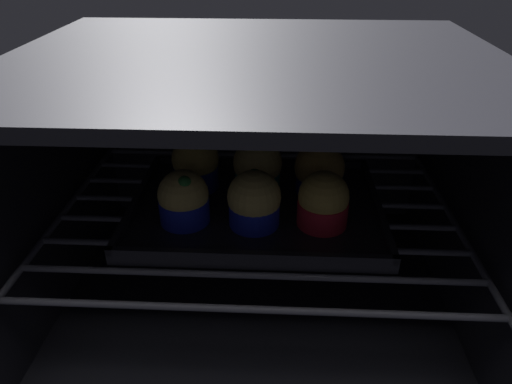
{
  "coord_description": "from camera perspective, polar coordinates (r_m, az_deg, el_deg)",
  "views": [
    {
      "loc": [
        2.66,
        -32.66,
        48.47
      ],
      "look_at": [
        0.0,
        21.46,
        17.17
      ],
      "focal_mm": 32.38,
      "sensor_mm": 36.0,
      "label": 1
    }
  ],
  "objects": [
    {
      "name": "baking_tray",
      "position": [
        0.64,
        0.0,
        -1.93
      ],
      "size": [
        33.72,
        25.06,
        2.2
      ],
      "color": "black",
      "rests_on": "oven_rack"
    },
    {
      "name": "muffin_row0_col1",
      "position": [
        0.58,
        -0.48,
        -1.13
      ],
      "size": [
        6.79,
        6.79,
        7.39
      ],
      "color": "#1928B7",
      "rests_on": "baking_tray"
    },
    {
      "name": "muffin_row1_col0",
      "position": [
        0.67,
        -7.46,
        3.42
      ],
      "size": [
        6.73,
        6.73,
        7.88
      ],
      "color": "#1928B7",
      "rests_on": "baking_tray"
    },
    {
      "name": "oven_rack",
      "position": [
        0.65,
        0.02,
        -2.49
      ],
      "size": [
        54.8,
        42.0,
        0.8
      ],
      "color": "#51515B",
      "rests_on": "oven_cavity"
    },
    {
      "name": "muffin_row1_col1",
      "position": [
        0.66,
        0.16,
        3.11
      ],
      "size": [
        7.01,
        7.01,
        7.87
      ],
      "color": "#0C8C84",
      "rests_on": "baking_tray"
    },
    {
      "name": "muffin_row0_col2",
      "position": [
        0.59,
        8.29,
        -1.21
      ],
      "size": [
        6.46,
        6.46,
        7.29
      ],
      "color": "red",
      "rests_on": "baking_tray"
    },
    {
      "name": "muffin_row1_col2",
      "position": [
        0.66,
        7.82,
        2.62
      ],
      "size": [
        7.09,
        7.09,
        7.43
      ],
      "color": "#1928B7",
      "rests_on": "baking_tray"
    },
    {
      "name": "oven_cavity",
      "position": [
        0.67,
        0.2,
        1.92
      ],
      "size": [
        59.0,
        47.0,
        37.0
      ],
      "color": "black",
      "rests_on": "ground"
    },
    {
      "name": "muffin_row0_col0",
      "position": [
        0.59,
        -8.93,
        -0.93
      ],
      "size": [
        6.49,
        6.49,
        7.14
      ],
      "color": "#1928B7",
      "rests_on": "baking_tray"
    }
  ]
}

